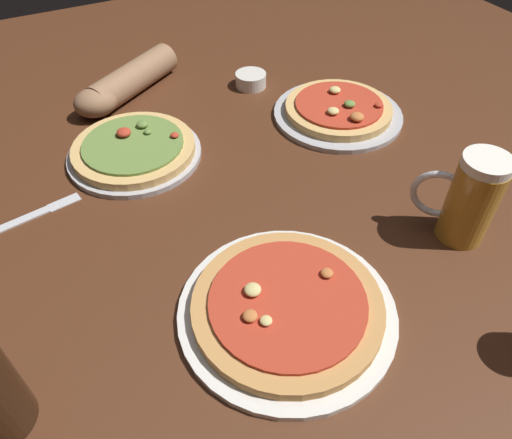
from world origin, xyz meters
The scene contains 8 objects.
ground_plane centered at (0.00, 0.00, -0.01)m, with size 2.40×2.40×0.03m, color #4C2816.
pizza_plate_near centered at (-0.04, -0.19, 0.02)m, with size 0.34×0.34×0.05m.
pizza_plate_far centered at (-0.13, 0.31, 0.02)m, with size 0.28×0.28×0.05m.
pizza_plate_side centered at (0.34, 0.24, 0.02)m, with size 0.30×0.30×0.05m.
beer_mug_pale centered at (0.31, -0.18, 0.08)m, with size 0.11×0.12×0.17m.
ramekin_sauce centered at (0.22, 0.46, 0.02)m, with size 0.08×0.08×0.03m, color silver.
knife_right centered at (-0.38, 0.21, 0.00)m, with size 0.23×0.06×0.01m.
diner_arm centered at (-0.08, 0.55, 0.04)m, with size 0.29×0.21×0.07m.
Camera 1 is at (-0.28, -0.55, 0.63)m, focal length 33.90 mm.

